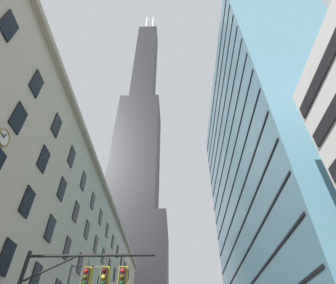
# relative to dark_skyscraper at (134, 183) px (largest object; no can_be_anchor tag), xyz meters

# --- Properties ---
(station_building) EXTENTS (14.45, 75.03, 26.24)m
(station_building) POSITION_rel_dark_skyscraper_xyz_m (-0.50, -59.17, -54.29)
(station_building) COLOR #BCAF93
(station_building) RESTS_ON ground
(dark_skyscraper) EXTENTS (29.49, 29.49, 231.26)m
(dark_skyscraper) POSITION_rel_dark_skyscraper_xyz_m (0.00, 0.00, 0.00)
(dark_skyscraper) COLOR black
(dark_skyscraper) RESTS_ON ground
(glass_office_midrise) EXTENTS (15.73, 47.14, 59.89)m
(glass_office_midrise) POSITION_rel_dark_skyscraper_xyz_m (36.20, -57.91, -37.44)
(glass_office_midrise) COLOR teal
(glass_office_midrise) RESTS_ON ground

